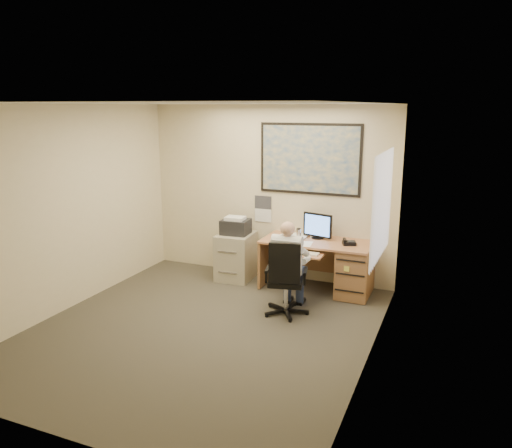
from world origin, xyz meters
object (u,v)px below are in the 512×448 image
at_px(office_chair, 284,293).
at_px(person, 287,268).
at_px(filing_cabinet, 236,252).
at_px(desk, 339,264).

height_order(office_chair, person, person).
distance_m(filing_cabinet, office_chair, 1.59).
bearing_deg(person, office_chair, -99.69).
distance_m(desk, person, 1.11).
bearing_deg(filing_cabinet, desk, -3.05).
relative_size(filing_cabinet, office_chair, 0.98).
distance_m(desk, office_chair, 1.18).
height_order(filing_cabinet, office_chair, office_chair).
xyz_separation_m(desk, person, (-0.46, -0.99, 0.18)).
xyz_separation_m(filing_cabinet, person, (1.19, -0.98, 0.19)).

